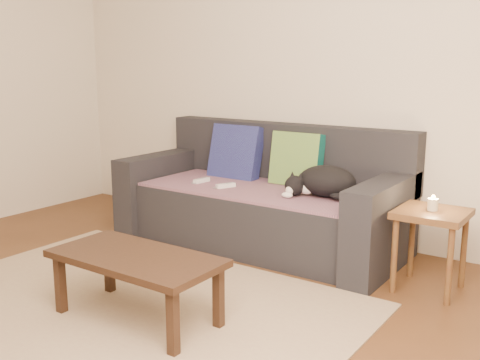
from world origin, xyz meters
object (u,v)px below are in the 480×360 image
object	(u,v)px
side_table	(431,225)
coffee_table	(136,263)
cat	(324,182)
wii_remote_b	(226,186)
wii_remote_a	(202,180)
sofa	(263,203)

from	to	relation	value
side_table	coffee_table	distance (m)	1.70
cat	wii_remote_b	size ratio (longest dim) A/B	3.25
side_table	wii_remote_a	bearing A→B (deg)	178.97
wii_remote_b	side_table	size ratio (longest dim) A/B	0.31
wii_remote_a	cat	bearing A→B (deg)	-78.17
wii_remote_a	side_table	distance (m)	1.74
wii_remote_a	side_table	size ratio (longest dim) A/B	0.31
sofa	side_table	distance (m)	1.31
wii_remote_a	wii_remote_b	world-z (taller)	same
cat	wii_remote_a	distance (m)	0.98
wii_remote_b	wii_remote_a	bearing A→B (deg)	104.62
cat	coffee_table	size ratio (longest dim) A/B	0.54
sofa	cat	size ratio (longest dim) A/B	4.30
sofa	side_table	world-z (taller)	sofa
wii_remote_a	coffee_table	size ratio (longest dim) A/B	0.17
coffee_table	wii_remote_b	bearing A→B (deg)	105.69
sofa	wii_remote_a	bearing A→B (deg)	-158.43
sofa	coffee_table	xyz separation A→B (m)	(0.17, -1.49, 0.01)
sofa	side_table	bearing A→B (deg)	-9.04
sofa	cat	bearing A→B (deg)	-6.95
sofa	coffee_table	bearing A→B (deg)	-83.35
coffee_table	cat	bearing A→B (deg)	76.05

